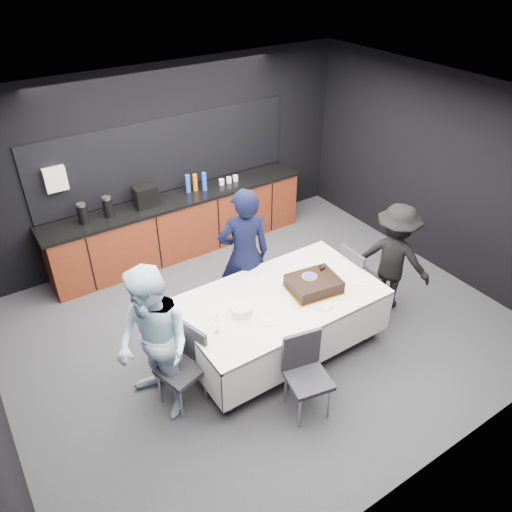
{
  "coord_description": "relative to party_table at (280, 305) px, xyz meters",
  "views": [
    {
      "loc": [
        -2.7,
        -3.98,
        4.32
      ],
      "look_at": [
        0.0,
        0.1,
        1.05
      ],
      "focal_mm": 35.0,
      "sensor_mm": 36.0,
      "label": 1
    }
  ],
  "objects": [
    {
      "name": "chair_near",
      "position": [
        -0.3,
        -0.86,
        -0.11
      ],
      "size": [
        0.5,
        0.5,
        0.92
      ],
      "color": "#2A2A2F",
      "rests_on": "ground"
    },
    {
      "name": "room_shell",
      "position": [
        0.0,
        0.4,
        1.22
      ],
      "size": [
        6.04,
        5.04,
        2.82
      ],
      "color": "white",
      "rests_on": "ground"
    },
    {
      "name": "ground",
      "position": [
        0.0,
        0.4,
        -0.64
      ],
      "size": [
        6.0,
        6.0,
        0.0
      ],
      "primitive_type": "plane",
      "color": "#3D3D42",
      "rests_on": "ground"
    },
    {
      "name": "person_left",
      "position": [
        -1.56,
        -0.05,
        0.24
      ],
      "size": [
        0.83,
        0.98,
        1.76
      ],
      "primitive_type": "imported",
      "rotation": [
        0.0,
        0.0,
        -1.36
      ],
      "color": "silver",
      "rests_on": "ground"
    },
    {
      "name": "kitchenette",
      "position": [
        -0.02,
        2.62,
        -0.1
      ],
      "size": [
        4.1,
        0.64,
        2.05
      ],
      "color": "#5C1F0E",
      "rests_on": "ground"
    },
    {
      "name": "loose_plate_right_b",
      "position": [
        0.94,
        -0.3,
        0.14
      ],
      "size": [
        0.21,
        0.21,
        0.01
      ],
      "primitive_type": "cylinder",
      "color": "white",
      "rests_on": "party_table"
    },
    {
      "name": "cake_assembly",
      "position": [
        0.4,
        -0.1,
        0.21
      ],
      "size": [
        0.67,
        0.57,
        0.18
      ],
      "color": "gold",
      "rests_on": "party_table"
    },
    {
      "name": "fork_pile",
      "position": [
        0.3,
        -0.45,
        0.15
      ],
      "size": [
        0.17,
        0.13,
        0.02
      ],
      "primitive_type": "cube",
      "rotation": [
        0.0,
        0.0,
        0.28
      ],
      "color": "white",
      "rests_on": "party_table"
    },
    {
      "name": "champagne_flute",
      "position": [
        -0.91,
        -0.13,
        0.3
      ],
      "size": [
        0.06,
        0.06,
        0.22
      ],
      "color": "white",
      "rests_on": "party_table"
    },
    {
      "name": "loose_plate_right_a",
      "position": [
        0.65,
        0.19,
        0.14
      ],
      "size": [
        0.2,
        0.2,
        0.01
      ],
      "primitive_type": "cylinder",
      "color": "white",
      "rests_on": "party_table"
    },
    {
      "name": "chair_left",
      "position": [
        -1.26,
        -0.08,
        -0.11
      ],
      "size": [
        0.52,
        0.52,
        0.92
      ],
      "color": "#2A2A2F",
      "rests_on": "ground"
    },
    {
      "name": "chair_right",
      "position": [
        1.28,
        0.07,
        -0.11
      ],
      "size": [
        0.43,
        0.43,
        0.92
      ],
      "color": "#2A2A2F",
      "rests_on": "ground"
    },
    {
      "name": "person_center",
      "position": [
        0.01,
        0.78,
        0.26
      ],
      "size": [
        0.76,
        0.6,
        1.81
      ],
      "primitive_type": "imported",
      "rotation": [
        0.0,
        0.0,
        2.85
      ],
      "color": "black",
      "rests_on": "ground"
    },
    {
      "name": "loose_plate_far",
      "position": [
        -0.06,
        0.31,
        0.14
      ],
      "size": [
        0.22,
        0.22,
        0.01
      ],
      "primitive_type": "cylinder",
      "color": "white",
      "rests_on": "party_table"
    },
    {
      "name": "person_right",
      "position": [
        1.69,
        -0.14,
        0.11
      ],
      "size": [
        0.95,
        1.12,
        1.5
      ],
      "primitive_type": "imported",
      "rotation": [
        0.0,
        0.0,
        2.07
      ],
      "color": "black",
      "rests_on": "ground"
    },
    {
      "name": "plate_stack",
      "position": [
        -0.53,
        -0.02,
        0.19
      ],
      "size": [
        0.23,
        0.23,
        0.1
      ],
      "primitive_type": "cylinder",
      "color": "white",
      "rests_on": "party_table"
    },
    {
      "name": "party_table",
      "position": [
        0.0,
        0.0,
        0.0
      ],
      "size": [
        2.32,
        1.32,
        0.78
      ],
      "color": "#99999E",
      "rests_on": "ground"
    },
    {
      "name": "loose_plate_near",
      "position": [
        -0.34,
        -0.29,
        0.14
      ],
      "size": [
        0.19,
        0.19,
        0.01
      ],
      "primitive_type": "cylinder",
      "color": "white",
      "rests_on": "party_table"
    }
  ]
}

